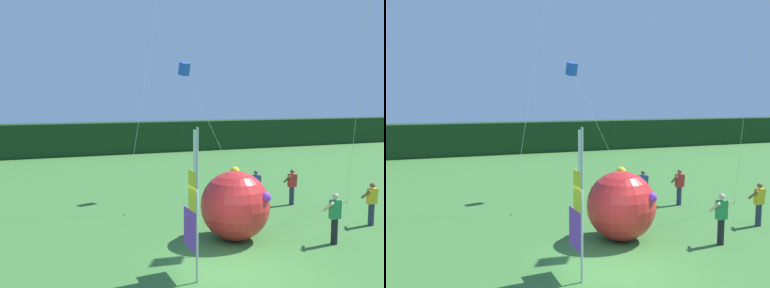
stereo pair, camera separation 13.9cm
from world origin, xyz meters
TOP-DOWN VIEW (x-y plane):
  - ground_plane at (0.00, 0.00)m, footprint 120.00×120.00m
  - distant_treeline at (0.00, 27.12)m, footprint 80.00×2.40m
  - banner_flag at (-1.18, 0.22)m, footprint 0.06×1.03m
  - person_near_banner at (5.87, 5.94)m, footprint 0.55×0.48m
  - person_mid_field at (6.89, 2.19)m, footprint 0.55×0.48m
  - person_far_left at (4.25, 6.39)m, footprint 0.55×0.48m
  - person_far_right at (4.17, 1.01)m, footprint 0.55×0.48m
  - inflatable_balloon at (1.28, 2.60)m, footprint 2.38×2.38m
  - kite_blue_box_0 at (2.01, 9.65)m, footprint 2.42×2.82m

SIDE VIEW (x-z plane):
  - ground_plane at x=0.00m, z-range 0.00..0.00m
  - person_far_left at x=4.25m, z-range 0.05..1.67m
  - person_near_banner at x=5.87m, z-range 0.05..1.70m
  - person_mid_field at x=6.89m, z-range 0.06..1.71m
  - person_far_right at x=4.17m, z-range 0.06..1.78m
  - inflatable_balloon at x=1.28m, z-range -0.04..2.43m
  - distant_treeline at x=0.00m, z-range 0.00..2.76m
  - banner_flag at x=-1.18m, z-range -0.09..4.02m
  - kite_blue_box_0 at x=2.01m, z-range 2.93..9.57m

